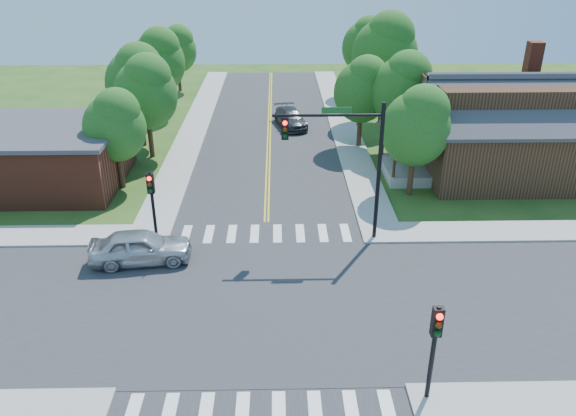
{
  "coord_description": "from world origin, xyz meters",
  "views": [
    {
      "loc": [
        0.62,
        -19.77,
        14.1
      ],
      "look_at": [
        1.13,
        4.79,
        2.2
      ],
      "focal_mm": 35.0,
      "sensor_mm": 36.0,
      "label": 1
    }
  ],
  "objects_px": {
    "signal_pole_nw": "(152,194)",
    "car_dgrey": "(290,119)",
    "signal_pole_se": "(435,336)",
    "signal_mast_ne": "(346,151)",
    "house_ne": "(505,125)",
    "car_silver": "(141,247)"
  },
  "relations": [
    {
      "from": "signal_pole_se",
      "to": "car_dgrey",
      "type": "height_order",
      "value": "signal_pole_se"
    },
    {
      "from": "signal_mast_ne",
      "to": "car_dgrey",
      "type": "bearing_deg",
      "value": 96.5
    },
    {
      "from": "house_ne",
      "to": "car_silver",
      "type": "height_order",
      "value": "house_ne"
    },
    {
      "from": "signal_mast_ne",
      "to": "signal_pole_se",
      "type": "height_order",
      "value": "signal_mast_ne"
    },
    {
      "from": "car_dgrey",
      "to": "car_silver",
      "type": "bearing_deg",
      "value": -122.38
    },
    {
      "from": "house_ne",
      "to": "car_silver",
      "type": "distance_m",
      "value": 23.73
    },
    {
      "from": "signal_pole_se",
      "to": "car_silver",
      "type": "bearing_deg",
      "value": 141.59
    },
    {
      "from": "house_ne",
      "to": "car_dgrey",
      "type": "bearing_deg",
      "value": 142.05
    },
    {
      "from": "signal_pole_se",
      "to": "signal_mast_ne",
      "type": "bearing_deg",
      "value": 98.56
    },
    {
      "from": "signal_mast_ne",
      "to": "signal_pole_se",
      "type": "distance_m",
      "value": 11.55
    },
    {
      "from": "signal_pole_nw",
      "to": "car_silver",
      "type": "xyz_separation_m",
      "value": [
        -0.31,
        -2.08,
        -1.85
      ]
    },
    {
      "from": "house_ne",
      "to": "signal_pole_se",
      "type": "bearing_deg",
      "value": -115.58
    },
    {
      "from": "signal_pole_se",
      "to": "car_dgrey",
      "type": "relative_size",
      "value": 0.73
    },
    {
      "from": "signal_pole_nw",
      "to": "house_ne",
      "type": "xyz_separation_m",
      "value": [
        20.71,
        8.66,
        0.67
      ]
    },
    {
      "from": "signal_mast_ne",
      "to": "car_silver",
      "type": "height_order",
      "value": "signal_mast_ne"
    },
    {
      "from": "signal_pole_nw",
      "to": "car_dgrey",
      "type": "xyz_separation_m",
      "value": [
        7.34,
        19.08,
        -1.96
      ]
    },
    {
      "from": "signal_mast_ne",
      "to": "car_silver",
      "type": "bearing_deg",
      "value": -167.99
    },
    {
      "from": "signal_pole_se",
      "to": "house_ne",
      "type": "height_order",
      "value": "house_ne"
    },
    {
      "from": "signal_pole_se",
      "to": "signal_pole_nw",
      "type": "height_order",
      "value": "same"
    },
    {
      "from": "house_ne",
      "to": "car_silver",
      "type": "bearing_deg",
      "value": -152.94
    },
    {
      "from": "signal_pole_se",
      "to": "house_ne",
      "type": "xyz_separation_m",
      "value": [
        9.51,
        19.86,
        0.67
      ]
    },
    {
      "from": "car_silver",
      "to": "signal_pole_nw",
      "type": "bearing_deg",
      "value": -14.95
    }
  ]
}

